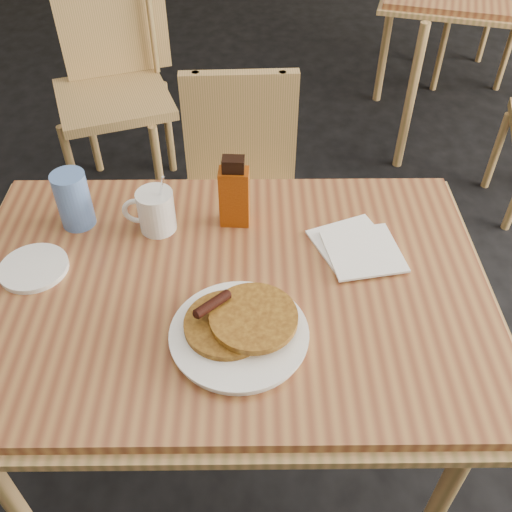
{
  "coord_description": "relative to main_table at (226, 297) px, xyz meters",
  "views": [
    {
      "loc": [
        -0.0,
        -0.82,
        1.65
      ],
      "look_at": [
        0.0,
        0.03,
        0.83
      ],
      "focal_mm": 40.0,
      "sensor_mm": 36.0,
      "label": 1
    }
  ],
  "objects": [
    {
      "name": "side_saucer",
      "position": [
        -0.42,
        0.04,
        0.05
      ],
      "size": [
        0.18,
        0.18,
        0.01
      ],
      "primitive_type": "cylinder",
      "rotation": [
        0.0,
        0.0,
        0.24
      ],
      "color": "white",
      "rests_on": "main_table"
    },
    {
      "name": "coffee_mug",
      "position": [
        -0.17,
        0.18,
        0.1
      ],
      "size": [
        0.12,
        0.09,
        0.16
      ],
      "rotation": [
        0.0,
        0.0,
        0.29
      ],
      "color": "white",
      "rests_on": "main_table"
    },
    {
      "name": "syrup_bottle",
      "position": [
        0.02,
        0.21,
        0.13
      ],
      "size": [
        0.07,
        0.05,
        0.18
      ],
      "rotation": [
        0.0,
        0.0,
        -0.05
      ],
      "color": "maroon",
      "rests_on": "main_table"
    },
    {
      "name": "pancake_plate",
      "position": [
        0.03,
        -0.14,
        0.06
      ],
      "size": [
        0.27,
        0.27,
        0.07
      ],
      "rotation": [
        0.0,
        0.0,
        0.3
      ],
      "color": "white",
      "rests_on": "main_table"
    },
    {
      "name": "floor",
      "position": [
        0.07,
        -0.03,
        -0.71
      ],
      "size": [
        10.0,
        10.0,
        0.0
      ],
      "primitive_type": "plane",
      "color": "black",
      "rests_on": "ground"
    },
    {
      "name": "blue_tumbler",
      "position": [
        -0.36,
        0.2,
        0.11
      ],
      "size": [
        0.09,
        0.09,
        0.14
      ],
      "primitive_type": "cylinder",
      "rotation": [
        0.0,
        0.0,
        -0.13
      ],
      "color": "#557CC8",
      "rests_on": "main_table"
    },
    {
      "name": "chair_wall_extra",
      "position": [
        -0.52,
        1.41,
        -0.11
      ],
      "size": [
        0.57,
        0.58,
        0.99
      ],
      "rotation": [
        0.0,
        0.0,
        0.34
      ],
      "color": "tan",
      "rests_on": "floor"
    },
    {
      "name": "napkin_stack",
      "position": [
        0.3,
        0.11,
        0.05
      ],
      "size": [
        0.22,
        0.23,
        0.01
      ],
      "rotation": [
        0.0,
        0.0,
        0.39
      ],
      "color": "white",
      "rests_on": "main_table"
    },
    {
      "name": "chair_main_far",
      "position": [
        0.02,
        0.73,
        -0.21
      ],
      "size": [
        0.4,
        0.4,
        0.84
      ],
      "rotation": [
        0.0,
        0.0,
        0.05
      ],
      "color": "tan",
      "rests_on": "floor"
    },
    {
      "name": "main_table",
      "position": [
        0.0,
        0.0,
        0.0
      ],
      "size": [
        1.18,
        0.81,
        0.75
      ],
      "rotation": [
        0.0,
        0.0,
        0.01
      ],
      "color": "#9C6637",
      "rests_on": "floor"
    }
  ]
}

